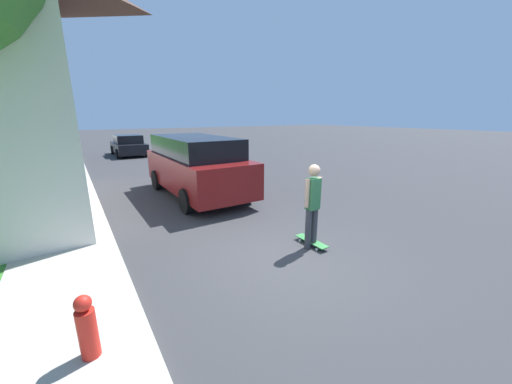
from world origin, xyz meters
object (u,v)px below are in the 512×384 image
Objects in this scene: car_down_street at (129,146)px; skateboard at (311,241)px; suv_parked at (196,165)px; skateboarder at (313,202)px; fire_hydrant at (87,328)px.

skateboard is (0.66, -17.52, -0.59)m from car_down_street.
skateboard is at bearing -83.77° from suv_parked.
suv_parked is 5.24m from skateboard.
skateboarder is 2.32× the size of fire_hydrant.
skateboard is (0.56, -5.11, -1.00)m from suv_parked.
suv_parked is at bearing 96.23° from skateboard.
suv_parked is 6.21× the size of skateboard.
skateboarder is (0.57, -17.58, 0.32)m from car_down_street.
suv_parked is 5.19m from skateboarder.
car_down_street is at bearing 79.07° from fire_hydrant.
fire_hydrant is at bearing -100.93° from car_down_street.
fire_hydrant is (-4.21, -0.89, 0.39)m from skateboard.
suv_parked is 6.79× the size of fire_hydrant.
car_down_street is (-0.10, 12.41, -0.41)m from suv_parked.
skateboarder reaches higher than skateboard.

